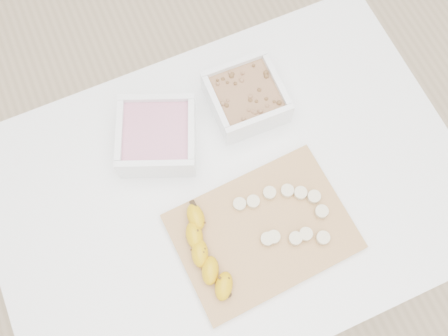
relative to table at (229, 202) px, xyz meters
name	(u,v)px	position (x,y,z in m)	size (l,w,h in m)	color
ground	(227,251)	(0.00, 0.00, -0.65)	(3.50, 3.50, 0.00)	#C6AD89
table	(229,202)	(0.00, 0.00, 0.00)	(1.00, 0.70, 0.75)	white
bowl_yogurt	(157,136)	(-0.10, 0.16, 0.13)	(0.21, 0.21, 0.08)	white
bowl_granola	(246,97)	(0.11, 0.17, 0.13)	(0.16, 0.16, 0.07)	white
cutting_board	(263,232)	(0.02, -0.11, 0.10)	(0.35, 0.25, 0.01)	tan
banana	(207,254)	(-0.10, -0.11, 0.13)	(0.05, 0.19, 0.03)	#D4A009
banana_slices	(287,214)	(0.08, -0.10, 0.12)	(0.17, 0.16, 0.02)	beige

